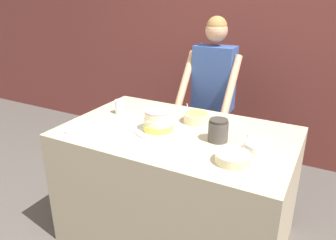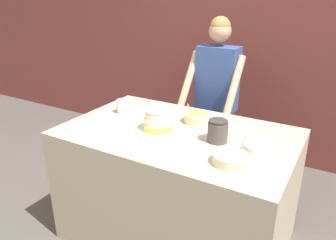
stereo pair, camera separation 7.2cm
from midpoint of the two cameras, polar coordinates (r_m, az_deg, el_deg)
wall_back at (r=3.70m, az=13.17°, el=13.24°), size 10.00×0.05×2.60m
counter at (r=2.49m, az=0.69°, el=-11.40°), size 1.60×1.00×0.90m
person_baker at (r=3.02m, az=7.19°, el=5.57°), size 0.49×0.44×1.61m
cake at (r=2.26m, az=-2.61°, el=-0.38°), size 0.33×0.33×0.15m
frosting_bowl_pink at (r=1.90m, az=10.16°, el=-6.41°), size 0.20×0.20×0.17m
frosting_bowl_yellow at (r=2.43m, az=4.13°, el=0.52°), size 0.19×0.19×0.15m
frosting_bowl_white at (r=2.03m, az=14.39°, el=-4.63°), size 0.17×0.17×0.07m
drinking_glass at (r=2.62m, az=-9.23°, el=2.29°), size 0.07×0.07×0.11m
ceramic_plate at (r=2.39m, az=-15.65°, el=-1.43°), size 0.24×0.24×0.01m
stoneware_jar at (r=2.13m, az=7.79°, el=-1.81°), size 0.13×0.13×0.15m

